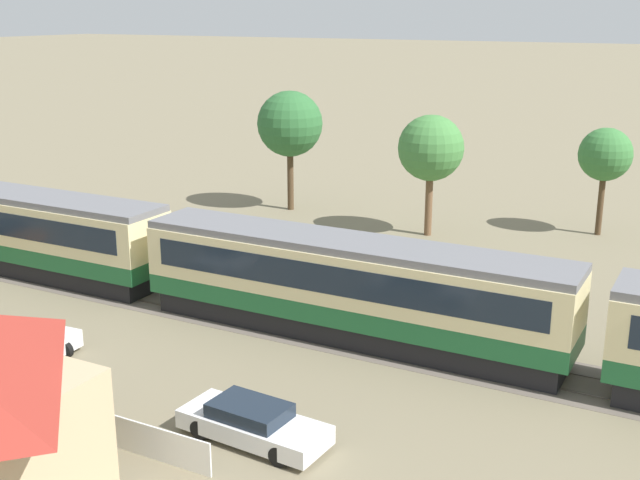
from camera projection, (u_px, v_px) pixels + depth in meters
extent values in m
plane|color=#7A7056|center=(349.00, 333.00, 32.15)|extent=(600.00, 600.00, 0.00)
cube|color=#1E6033|center=(349.00, 306.00, 31.47)|extent=(17.49, 2.95, 0.80)
cube|color=beige|center=(350.00, 272.00, 31.08)|extent=(17.49, 2.95, 2.01)
cube|color=#192330|center=(350.00, 270.00, 31.05)|extent=(16.09, 2.99, 1.12)
cube|color=slate|center=(350.00, 244.00, 30.76)|extent=(17.49, 2.77, 0.30)
cube|color=black|center=(349.00, 326.00, 31.70)|extent=(16.79, 2.53, 0.88)
cylinder|color=black|center=(486.00, 362.00, 28.49)|extent=(0.90, 0.18, 0.90)
cylinder|color=black|center=(497.00, 347.00, 29.71)|extent=(0.90, 0.18, 0.90)
cylinder|color=black|center=(218.00, 307.00, 33.70)|extent=(0.90, 0.18, 0.90)
cylinder|color=black|center=(237.00, 297.00, 34.91)|extent=(0.90, 0.18, 0.90)
cube|color=#1E6033|center=(15.00, 244.00, 39.81)|extent=(17.49, 2.95, 0.80)
cube|color=beige|center=(12.00, 216.00, 39.42)|extent=(17.49, 2.95, 2.01)
cube|color=#192330|center=(11.00, 214.00, 39.40)|extent=(16.09, 2.99, 1.12)
cube|color=slate|center=(9.00, 194.00, 39.11)|extent=(17.49, 2.77, 0.30)
cube|color=black|center=(16.00, 260.00, 40.05)|extent=(16.79, 2.53, 0.88)
cylinder|color=black|center=(93.00, 282.00, 36.84)|extent=(0.90, 0.18, 0.90)
cylinder|color=black|center=(115.00, 273.00, 38.06)|extent=(0.90, 0.18, 0.90)
cube|color=#665B51|center=(298.00, 326.00, 32.87)|extent=(128.76, 3.60, 0.01)
cube|color=#4C4238|center=(289.00, 332.00, 32.26)|extent=(128.76, 0.12, 0.04)
cube|color=#4C4238|center=(307.00, 320.00, 33.48)|extent=(128.76, 0.12, 0.04)
cube|color=white|center=(254.00, 426.00, 24.07)|extent=(4.77, 2.05, 0.57)
cube|color=#192330|center=(250.00, 410.00, 24.00)|extent=(2.42, 1.66, 0.43)
cylinder|color=black|center=(279.00, 456.00, 22.74)|extent=(0.62, 0.20, 0.62)
cylinder|color=black|center=(308.00, 432.00, 24.02)|extent=(0.62, 0.20, 0.62)
cylinder|color=black|center=(200.00, 429.00, 24.20)|extent=(0.62, 0.20, 0.62)
cylinder|color=black|center=(232.00, 408.00, 25.47)|extent=(0.62, 0.20, 0.62)
cube|color=white|center=(21.00, 356.00, 28.85)|extent=(2.03, 4.62, 0.66)
cube|color=#192330|center=(17.00, 342.00, 28.57)|extent=(1.65, 2.35, 0.51)
cylinder|color=black|center=(66.00, 350.00, 29.82)|extent=(0.62, 0.20, 0.62)
cylinder|color=black|center=(34.00, 343.00, 30.44)|extent=(0.62, 0.20, 0.62)
cylinder|color=black|center=(9.00, 381.00, 27.37)|extent=(0.62, 0.20, 0.62)
cylinder|color=#4C3823|center=(601.00, 203.00, 45.73)|extent=(0.34, 0.34, 3.78)
sphere|color=#387538|center=(605.00, 154.00, 44.96)|extent=(3.00, 3.00, 3.00)
cylinder|color=#4C3823|center=(290.00, 177.00, 51.48)|extent=(0.40, 0.40, 4.32)
sphere|color=#2D6633|center=(290.00, 124.00, 50.54)|extent=(4.14, 4.14, 4.14)
cylinder|color=brown|center=(429.00, 202.00, 45.63)|extent=(0.42, 0.42, 3.94)
sphere|color=#427F3D|center=(431.00, 148.00, 44.78)|extent=(3.71, 3.71, 3.71)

